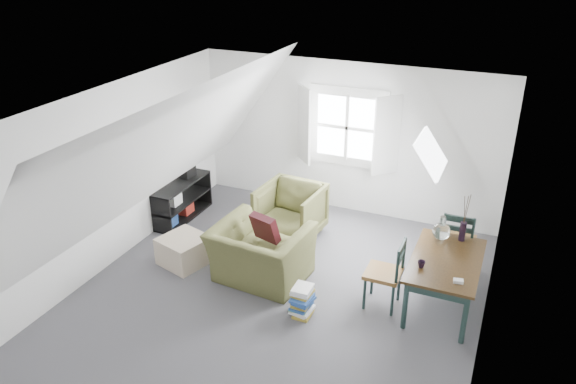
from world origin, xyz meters
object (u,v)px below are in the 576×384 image
at_px(armchair_far, 290,235).
at_px(dining_table, 446,266).
at_px(armchair_near, 261,278).
at_px(media_shelf, 180,203).
at_px(ottoman, 184,250).
at_px(magazine_stack, 302,301).
at_px(dining_chair_near, 386,273).
at_px(dining_chair_far, 457,241).

relative_size(armchair_far, dining_table, 0.67).
distance_m(armchair_near, armchair_far, 1.26).
xyz_separation_m(dining_table, media_shelf, (-4.33, 0.73, -0.31)).
xyz_separation_m(armchair_near, media_shelf, (-1.98, 1.07, 0.28)).
height_order(armchair_near, dining_table, dining_table).
bearing_deg(dining_table, armchair_near, -167.11).
distance_m(armchair_near, ottoman, 1.19).
bearing_deg(magazine_stack, media_shelf, 150.43).
bearing_deg(armchair_near, dining_chair_near, -172.74).
bearing_deg(dining_chair_near, ottoman, -101.97).
relative_size(ottoman, dining_chair_near, 0.65).
bearing_deg(armchair_near, ottoman, 7.70).
bearing_deg(armchair_far, armchair_near, -80.47).
distance_m(armchair_far, media_shelf, 1.91).
relative_size(dining_table, dining_chair_far, 1.42).
bearing_deg(dining_chair_near, armchair_far, -138.14).
xyz_separation_m(ottoman, dining_chair_near, (2.86, 0.14, 0.28)).
bearing_deg(ottoman, armchair_far, 50.94).
distance_m(dining_table, media_shelf, 4.40).
distance_m(armchair_near, dining_chair_far, 2.70).
bearing_deg(dining_chair_far, dining_table, 102.26).
height_order(ottoman, dining_chair_far, dining_chair_far).
distance_m(armchair_near, media_shelf, 2.27).
bearing_deg(magazine_stack, dining_chair_far, 46.97).
relative_size(dining_chair_near, magazine_stack, 2.40).
distance_m(ottoman, dining_chair_far, 3.78).
xyz_separation_m(armchair_near, ottoman, (-1.17, -0.06, 0.20)).
relative_size(ottoman, media_shelf, 0.49).
height_order(dining_chair_far, dining_chair_near, dining_chair_far).
bearing_deg(magazine_stack, armchair_near, 147.70).
xyz_separation_m(armchair_far, ottoman, (-1.07, -1.32, 0.20)).
bearing_deg(dining_chair_far, armchair_near, 40.91).
xyz_separation_m(armchair_near, armchair_far, (-0.10, 1.26, 0.00)).
height_order(dining_table, dining_chair_far, dining_chair_far).
distance_m(armchair_far, dining_chair_far, 2.54).
relative_size(ottoman, magazine_stack, 1.55).
height_order(armchair_near, media_shelf, media_shelf).
bearing_deg(ottoman, media_shelf, 125.48).
bearing_deg(ottoman, dining_chair_near, 2.78).
distance_m(armchair_far, magazine_stack, 2.00).
distance_m(dining_chair_far, dining_chair_near, 1.30).
bearing_deg(dining_table, armchair_far, 164.16).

